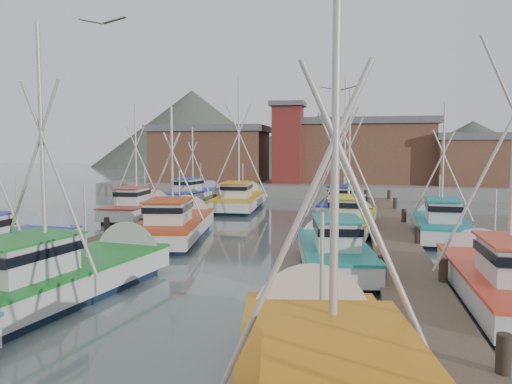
% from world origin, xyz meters
% --- Properties ---
extents(ground, '(260.00, 260.00, 0.00)m').
position_xyz_m(ground, '(0.00, 0.00, 0.00)').
color(ground, '#546564').
rests_on(ground, ground).
extents(dock_left, '(2.30, 46.00, 1.50)m').
position_xyz_m(dock_left, '(-7.00, 4.04, 0.21)').
color(dock_left, '#4F3C31').
rests_on(dock_left, ground).
extents(dock_right, '(2.30, 46.00, 1.50)m').
position_xyz_m(dock_right, '(7.00, 4.04, 0.21)').
color(dock_right, '#4F3C31').
rests_on(dock_right, ground).
extents(quay, '(44.00, 16.00, 1.20)m').
position_xyz_m(quay, '(0.00, 37.00, 0.60)').
color(quay, gray).
rests_on(quay, ground).
extents(shed_left, '(12.72, 8.48, 6.20)m').
position_xyz_m(shed_left, '(-11.00, 35.00, 4.34)').
color(shed_left, brown).
rests_on(shed_left, quay).
extents(shed_center, '(14.84, 9.54, 6.90)m').
position_xyz_m(shed_center, '(6.00, 37.00, 4.69)').
color(shed_center, brown).
rests_on(shed_center, quay).
extents(shed_right, '(8.48, 6.36, 5.20)m').
position_xyz_m(shed_right, '(17.00, 34.00, 3.84)').
color(shed_right, brown).
rests_on(shed_right, quay).
extents(lookout_tower, '(3.60, 3.60, 8.50)m').
position_xyz_m(lookout_tower, '(-2.00, 33.00, 5.55)').
color(lookout_tower, maroon).
rests_on(lookout_tower, quay).
extents(distant_hills, '(175.00, 140.00, 42.00)m').
position_xyz_m(distant_hills, '(-12.76, 122.59, 0.00)').
color(distant_hills, '#4B5546').
rests_on(distant_hills, ground).
extents(boat_4, '(4.58, 10.35, 9.60)m').
position_xyz_m(boat_4, '(-4.27, -4.88, 0.68)').
color(boat_4, '#0F1D33').
rests_on(boat_4, ground).
extents(boat_5, '(3.71, 8.50, 8.41)m').
position_xyz_m(boat_5, '(4.16, 0.95, 0.68)').
color(boat_5, '#0F1D33').
rests_on(boat_5, ground).
extents(boat_6, '(3.66, 9.16, 8.84)m').
position_xyz_m(boat_6, '(-9.62, -1.06, 0.68)').
color(boat_6, '#0F1D33').
rests_on(boat_6, ground).
extents(boat_7, '(4.41, 9.00, 11.14)m').
position_xyz_m(boat_7, '(9.66, -2.55, 0.69)').
color(boat_7, '#0F1D33').
rests_on(boat_7, ground).
extents(boat_8, '(4.59, 10.38, 7.99)m').
position_xyz_m(boat_8, '(-4.58, 6.34, 0.68)').
color(boat_8, '#0F1D33').
rests_on(boat_8, ground).
extents(boat_9, '(3.54, 8.66, 8.92)m').
position_xyz_m(boat_9, '(4.76, 9.73, 0.68)').
color(boat_9, '#0F1D33').
rests_on(boat_9, ground).
extents(boat_10, '(3.57, 8.53, 8.74)m').
position_xyz_m(boat_10, '(-9.84, 13.37, 0.68)').
color(boat_10, '#0F1D33').
rests_on(boat_10, ground).
extents(boat_11, '(3.23, 8.37, 7.93)m').
position_xyz_m(boat_11, '(9.62, 9.04, 0.68)').
color(boat_11, '#0F1D33').
rests_on(boat_11, ground).
extents(boat_12, '(4.60, 10.36, 11.54)m').
position_xyz_m(boat_12, '(-4.10, 20.02, 0.69)').
color(boat_12, '#0F1D33').
rests_on(boat_12, ground).
extents(boat_13, '(4.31, 9.94, 10.78)m').
position_xyz_m(boat_13, '(4.30, 18.22, 0.69)').
color(boat_13, '#0F1D33').
rests_on(boat_13, ground).
extents(boat_14, '(3.85, 8.94, 7.46)m').
position_xyz_m(boat_14, '(-9.21, 24.08, 0.68)').
color(boat_14, '#0F1D33').
rests_on(boat_14, ground).
extents(gull_near, '(1.54, 0.61, 0.24)m').
position_xyz_m(gull_near, '(-2.67, -4.92, 8.76)').
color(gull_near, gray).
rests_on(gull_near, ground).
extents(gull_far, '(1.55, 0.65, 0.24)m').
position_xyz_m(gull_far, '(4.30, 1.96, 7.36)').
color(gull_far, gray).
rests_on(gull_far, ground).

